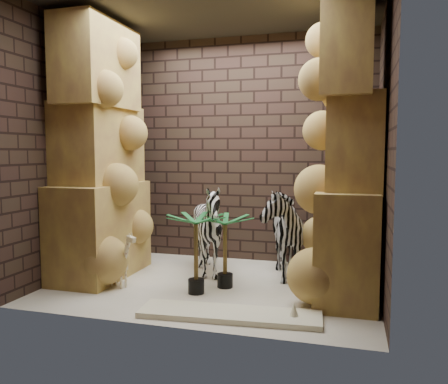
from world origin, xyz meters
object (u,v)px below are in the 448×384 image
(palm_back, at_px, (196,254))
(surfboard, at_px, (229,314))
(giraffe_toy, at_px, (118,258))
(palm_front, at_px, (225,251))
(zebra_left, at_px, (209,235))
(zebra_right, at_px, (279,224))

(palm_back, distance_m, surfboard, 0.85)
(giraffe_toy, height_order, palm_back, palm_back)
(giraffe_toy, xyz_separation_m, palm_front, (1.13, 0.31, 0.08))
(zebra_left, xyz_separation_m, surfboard, (0.59, -1.22, -0.47))
(zebra_right, xyz_separation_m, surfboard, (-0.22, -1.40, -0.61))
(zebra_left, bearing_deg, palm_back, -66.15)
(zebra_right, distance_m, surfboard, 1.54)
(zebra_right, relative_size, palm_front, 1.58)
(zebra_right, distance_m, palm_back, 1.14)
(zebra_right, height_order, palm_front, zebra_right)
(giraffe_toy, xyz_separation_m, surfboard, (1.40, -0.53, -0.29))
(zebra_right, bearing_deg, palm_back, -148.13)
(palm_back, relative_size, surfboard, 0.52)
(giraffe_toy, distance_m, surfboard, 1.53)
(giraffe_toy, distance_m, palm_front, 1.17)
(zebra_left, relative_size, palm_front, 1.37)
(surfboard, bearing_deg, zebra_left, 110.99)
(palm_front, distance_m, surfboard, 0.96)
(zebra_left, distance_m, palm_back, 0.67)
(giraffe_toy, bearing_deg, surfboard, -0.51)
(zebra_left, bearing_deg, palm_front, -33.57)
(zebra_left, bearing_deg, surfboard, -46.86)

